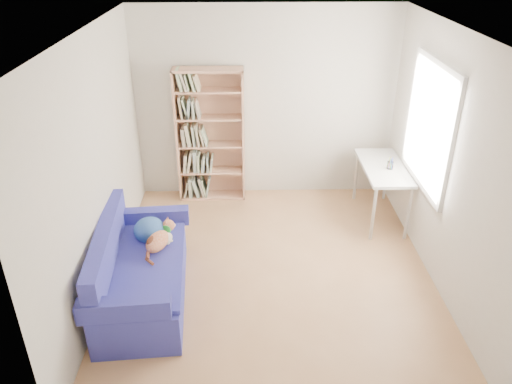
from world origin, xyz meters
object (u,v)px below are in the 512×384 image
sofa (140,271)px  pen_cup (390,164)px  bookshelf (211,141)px  desk (383,172)px

sofa → pen_cup: (2.89, 1.47, 0.49)m
pen_cup → bookshelf: bearing=162.1°
sofa → desk: (2.83, 1.55, 0.35)m
desk → pen_cup: 0.17m
sofa → bookshelf: size_ratio=0.96×
desk → bookshelf: bearing=163.6°
desk → pen_cup: bearing=-56.1°
bookshelf → sofa: bearing=-105.7°
sofa → bookshelf: bearing=69.9°
bookshelf → desk: size_ratio=1.60×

